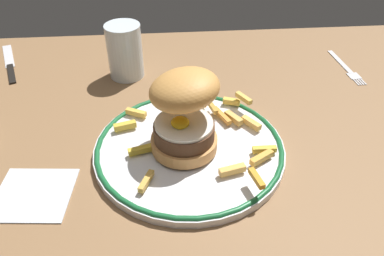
{
  "coord_description": "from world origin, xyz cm",
  "views": [
    {
      "loc": [
        -3.17,
        -42.27,
        38.7
      ],
      "look_at": [
        0.4,
        1.15,
        4.6
      ],
      "focal_mm": 35.91,
      "sensor_mm": 36.0,
      "label": 1
    }
  ],
  "objects_px": {
    "water_glass": "(125,54)",
    "knife": "(10,66)",
    "burger": "(184,110)",
    "fork": "(346,67)",
    "napkin": "(34,194)",
    "dinner_plate": "(192,148)"
  },
  "relations": [
    {
      "from": "burger",
      "to": "fork",
      "type": "bearing_deg",
      "value": 33.36
    },
    {
      "from": "burger",
      "to": "fork",
      "type": "xyz_separation_m",
      "value": [
        0.35,
        0.23,
        -0.07
      ]
    },
    {
      "from": "water_glass",
      "to": "burger",
      "type": "bearing_deg",
      "value": -67.52
    },
    {
      "from": "knife",
      "to": "napkin",
      "type": "bearing_deg",
      "value": -69.79
    },
    {
      "from": "dinner_plate",
      "to": "fork",
      "type": "height_order",
      "value": "dinner_plate"
    },
    {
      "from": "dinner_plate",
      "to": "knife",
      "type": "distance_m",
      "value": 0.46
    },
    {
      "from": "napkin",
      "to": "dinner_plate",
      "type": "bearing_deg",
      "value": 17.49
    },
    {
      "from": "fork",
      "to": "napkin",
      "type": "bearing_deg",
      "value": -151.57
    },
    {
      "from": "dinner_plate",
      "to": "burger",
      "type": "xyz_separation_m",
      "value": [
        -0.01,
        0.0,
        0.07
      ]
    },
    {
      "from": "burger",
      "to": "knife",
      "type": "height_order",
      "value": "burger"
    },
    {
      "from": "dinner_plate",
      "to": "knife",
      "type": "height_order",
      "value": "dinner_plate"
    },
    {
      "from": "burger",
      "to": "knife",
      "type": "bearing_deg",
      "value": 139.53
    },
    {
      "from": "water_glass",
      "to": "napkin",
      "type": "xyz_separation_m",
      "value": [
        -0.11,
        -0.31,
        -0.04
      ]
    },
    {
      "from": "fork",
      "to": "knife",
      "type": "xyz_separation_m",
      "value": [
        -0.69,
        0.06,
        0.0
      ]
    },
    {
      "from": "fork",
      "to": "napkin",
      "type": "xyz_separation_m",
      "value": [
        -0.55,
        -0.3,
        0.0
      ]
    },
    {
      "from": "dinner_plate",
      "to": "burger",
      "type": "bearing_deg",
      "value": 164.28
    },
    {
      "from": "burger",
      "to": "knife",
      "type": "relative_size",
      "value": 0.81
    },
    {
      "from": "burger",
      "to": "water_glass",
      "type": "bearing_deg",
      "value": 112.48
    },
    {
      "from": "napkin",
      "to": "fork",
      "type": "bearing_deg",
      "value": 28.43
    },
    {
      "from": "dinner_plate",
      "to": "burger",
      "type": "height_order",
      "value": "burger"
    },
    {
      "from": "fork",
      "to": "knife",
      "type": "bearing_deg",
      "value": 174.77
    },
    {
      "from": "water_glass",
      "to": "knife",
      "type": "height_order",
      "value": "water_glass"
    }
  ]
}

